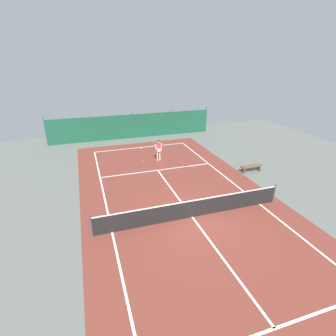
{
  "coord_description": "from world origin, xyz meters",
  "views": [
    {
      "loc": [
        -4.82,
        -10.58,
        7.68
      ],
      "look_at": [
        0.19,
        4.56,
        0.9
      ],
      "focal_mm": 28.17,
      "sensor_mm": 36.0,
      "label": 1
    }
  ],
  "objects_px": {
    "tennis_net": "(193,209)",
    "tennis_ball_midcourt": "(143,161)",
    "courtside_bench": "(251,167)",
    "tennis_player": "(158,149)",
    "tennis_ball_near_player": "(194,167)"
  },
  "relations": [
    {
      "from": "tennis_net",
      "to": "tennis_ball_midcourt",
      "type": "bearing_deg",
      "value": 93.98
    },
    {
      "from": "tennis_net",
      "to": "courtside_bench",
      "type": "relative_size",
      "value": 6.33
    },
    {
      "from": "tennis_net",
      "to": "tennis_player",
      "type": "distance_m",
      "value": 8.32
    },
    {
      "from": "tennis_net",
      "to": "tennis_player",
      "type": "height_order",
      "value": "tennis_player"
    },
    {
      "from": "courtside_bench",
      "to": "tennis_ball_midcourt",
      "type": "bearing_deg",
      "value": 147.02
    },
    {
      "from": "tennis_player",
      "to": "courtside_bench",
      "type": "height_order",
      "value": "tennis_player"
    },
    {
      "from": "tennis_player",
      "to": "tennis_ball_near_player",
      "type": "xyz_separation_m",
      "value": [
        2.14,
        -2.22,
        -0.93
      ]
    },
    {
      "from": "tennis_net",
      "to": "tennis_ball_midcourt",
      "type": "relative_size",
      "value": 153.33
    },
    {
      "from": "tennis_net",
      "to": "tennis_ball_near_player",
      "type": "distance_m",
      "value": 6.68
    },
    {
      "from": "tennis_ball_near_player",
      "to": "tennis_player",
      "type": "bearing_deg",
      "value": 133.94
    },
    {
      "from": "tennis_ball_near_player",
      "to": "courtside_bench",
      "type": "height_order",
      "value": "courtside_bench"
    },
    {
      "from": "tennis_player",
      "to": "courtside_bench",
      "type": "bearing_deg",
      "value": 142.4
    },
    {
      "from": "tennis_player",
      "to": "courtside_bench",
      "type": "distance_m",
      "value": 7.12
    },
    {
      "from": "tennis_net",
      "to": "courtside_bench",
      "type": "distance_m",
      "value": 7.49
    },
    {
      "from": "tennis_player",
      "to": "tennis_ball_near_player",
      "type": "height_order",
      "value": "tennis_player"
    }
  ]
}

